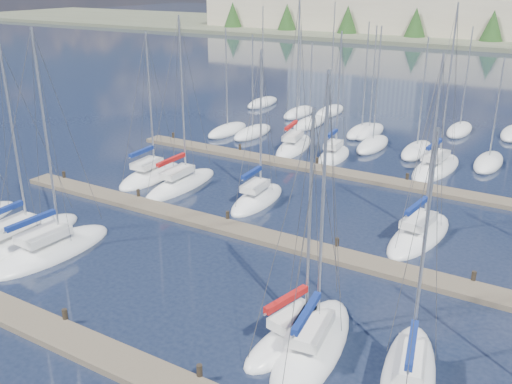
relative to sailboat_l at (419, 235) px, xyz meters
The scene contains 18 objects.
ground 39.41m from the sailboat_l, 101.37° to the left, with size 400.00×400.00×0.00m, color #1E263C.
dock_near 20.85m from the sailboat_l, 111.87° to the right, with size 44.00×1.93×1.10m.
dock_mid 9.43m from the sailboat_l, 145.42° to the right, with size 44.00×1.93×1.10m.
dock_far 11.62m from the sailboat_l, 131.93° to the left, with size 44.00×1.93×1.10m.
sailboat_l is the anchor object (origin of this frame).
sailboat_i 18.87m from the sailboat_l, behind, with size 2.52×8.46×13.78m.
sailboat_h 22.32m from the sailboat_l, behind, with size 3.21×7.45×12.42m.
sailboat_j 12.05m from the sailboat_l, behind, with size 2.80×6.94×11.73m.
sailboat_b 25.36m from the sailboat_l, 146.98° to the right, with size 3.30×9.54×12.87m.
sailboat_f 14.42m from the sailboat_l, 75.50° to the right, with size 3.80×8.12×11.42m.
sailboat_c 22.96m from the sailboat_l, 143.46° to the right, with size 3.53×8.52×13.91m.
sailboat_e 14.05m from the sailboat_l, 93.12° to the right, with size 3.78×8.53×13.13m.
sailboat_n 21.03m from the sailboat_l, 140.03° to the left, with size 3.92×8.52×14.76m.
sailboat_o 17.16m from the sailboat_l, 132.39° to the left, with size 2.89×6.40×11.98m.
sailboat_p 14.48m from the sailboat_l, 100.66° to the left, with size 3.51×8.77×14.44m.
sailboat_d 13.84m from the sailboat_l, 96.87° to the right, with size 3.59×7.15×11.53m.
distant_boats 25.46m from the sailboat_l, 118.40° to the left, with size 36.93×20.75×13.30m.
shoreline 130.32m from the sailboat_l, 99.31° to the left, with size 400.00×60.00×38.00m.
Camera 1 is at (15.95, -12.34, 15.86)m, focal length 40.00 mm.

